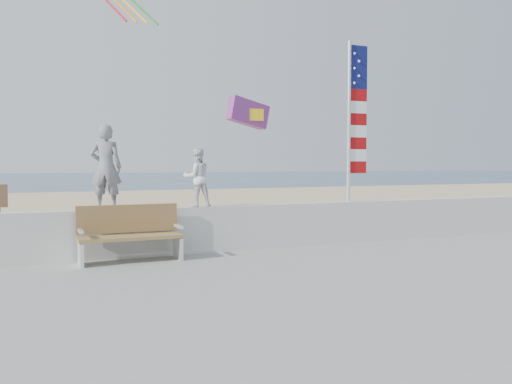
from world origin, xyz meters
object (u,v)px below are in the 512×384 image
child (197,177)px  bench (130,233)px  adult (106,167)px  flag (354,115)px

child → bench: (-1.39, -0.45, -0.96)m
bench → child: bearing=18.1°
adult → child: 1.74m
adult → bench: (0.33, -0.45, -1.16)m
child → flag: size_ratio=0.32×
child → flag: 3.84m
child → flag: flag is taller
adult → bench: size_ratio=0.86×
bench → flag: 5.52m
adult → flag: bearing=-159.2°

